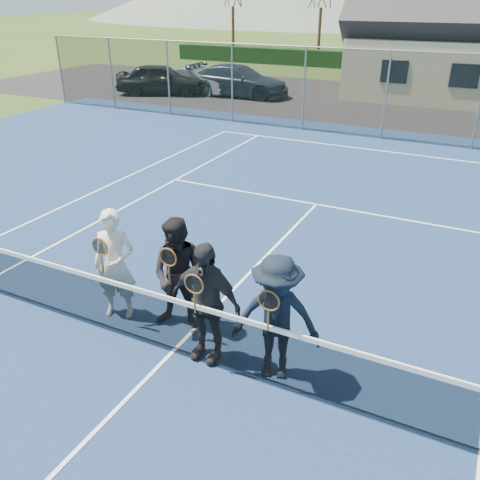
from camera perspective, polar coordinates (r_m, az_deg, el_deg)
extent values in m
plane|color=#2E4418|center=(25.52, 18.76, 13.98)|extent=(220.00, 220.00, 0.00)
cube|color=navy|center=(7.59, -7.57, -12.44)|extent=(30.00, 30.00, 0.02)
cube|color=black|center=(26.37, 9.93, 15.28)|extent=(40.00, 12.00, 0.01)
cube|color=black|center=(37.24, 22.07, 17.74)|extent=(40.00, 1.20, 1.10)
imported|color=black|center=(27.61, -8.86, 17.43)|extent=(4.84, 3.40, 1.53)
imported|color=gray|center=(27.78, -4.81, 17.41)|extent=(4.00, 1.82, 1.27)
imported|color=#192232|center=(26.82, -0.18, 17.45)|extent=(5.24, 2.22, 1.51)
cube|color=white|center=(17.71, 14.39, 9.82)|extent=(10.97, 0.06, 0.01)
cube|color=white|center=(12.66, 8.58, 3.98)|extent=(8.23, 0.06, 0.01)
cube|color=white|center=(7.58, -7.58, -12.35)|extent=(0.06, 12.80, 0.01)
cube|color=black|center=(7.31, -7.79, -9.54)|extent=(11.60, 0.02, 0.88)
cube|color=white|center=(7.06, -8.00, -6.56)|extent=(11.60, 0.03, 0.07)
cylinder|color=slate|center=(26.25, -19.51, 17.52)|extent=(0.07, 0.07, 3.00)
cylinder|color=slate|center=(24.23, -14.23, 17.58)|extent=(0.07, 0.07, 3.00)
cylinder|color=slate|center=(22.43, -8.04, 17.47)|extent=(0.07, 0.07, 3.00)
cylinder|color=slate|center=(20.90, -0.89, 17.11)|extent=(0.07, 0.07, 3.00)
cylinder|color=slate|center=(19.72, 7.21, 16.39)|extent=(0.07, 0.07, 3.00)
cylinder|color=slate|center=(18.94, 16.07, 15.24)|extent=(0.07, 0.07, 3.00)
cylinder|color=slate|center=(18.62, 25.33, 13.64)|extent=(0.07, 0.07, 3.00)
cube|color=black|center=(18.94, 16.07, 15.24)|extent=(30.00, 0.03, 3.00)
cylinder|color=slate|center=(18.75, 16.66, 19.72)|extent=(30.00, 0.04, 0.04)
cube|color=black|center=(25.43, 16.94, 17.64)|extent=(1.20, 0.06, 1.00)
cube|color=black|center=(25.07, 23.92, 16.49)|extent=(1.20, 0.06, 1.00)
cylinder|color=#3A2515|center=(42.66, -0.78, 22.17)|extent=(0.22, 0.22, 3.85)
cylinder|color=#392415|center=(39.95, 8.87, 21.64)|extent=(0.22, 0.22, 3.85)
imported|color=silver|center=(8.09, -13.85, -2.71)|extent=(0.77, 0.64, 1.80)
torus|color=brown|center=(7.72, -15.44, -0.75)|extent=(0.29, 0.02, 0.29)
cylinder|color=black|center=(7.72, -15.44, -0.75)|extent=(0.25, 0.00, 0.25)
cylinder|color=brown|center=(7.84, -15.21, -2.58)|extent=(0.03, 0.03, 0.32)
imported|color=black|center=(7.62, -6.75, -3.95)|extent=(1.00, 0.86, 1.80)
torus|color=brown|center=(7.22, -8.08, -1.93)|extent=(0.29, 0.02, 0.29)
cylinder|color=black|center=(7.22, -8.08, -1.93)|extent=(0.25, 0.00, 0.25)
cylinder|color=brown|center=(7.35, -7.94, -3.86)|extent=(0.03, 0.03, 0.32)
imported|color=#252429|center=(6.96, -3.89, -6.98)|extent=(1.06, 0.46, 1.80)
torus|color=brown|center=(6.54, -5.20, -4.95)|extent=(0.29, 0.02, 0.29)
cylinder|color=black|center=(6.54, -5.20, -4.95)|extent=(0.25, 0.00, 0.25)
cylinder|color=brown|center=(6.68, -5.10, -7.01)|extent=(0.03, 0.03, 0.32)
imported|color=black|center=(6.63, 4.09, -8.80)|extent=(1.30, 0.95, 1.80)
torus|color=brown|center=(6.19, 3.24, -6.81)|extent=(0.29, 0.02, 0.29)
cylinder|color=black|center=(6.19, 3.24, -6.81)|extent=(0.25, 0.00, 0.25)
cylinder|color=brown|center=(6.34, 3.17, -8.94)|extent=(0.03, 0.03, 0.32)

